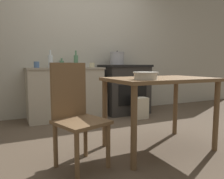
{
  "coord_description": "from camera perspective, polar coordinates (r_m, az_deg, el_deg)",
  "views": [
    {
      "loc": [
        -1.31,
        -2.39,
        0.91
      ],
      "look_at": [
        0.0,
        0.38,
        0.56
      ],
      "focal_mm": 35.0,
      "sensor_mm": 36.0,
      "label": 1
    }
  ],
  "objects": [
    {
      "name": "mixing_bowl_large",
      "position": [
        2.03,
        8.76,
        3.7
      ],
      "size": [
        0.23,
        0.23,
        0.07
      ],
      "color": "silver",
      "rests_on": "work_table"
    },
    {
      "name": "cup_center",
      "position": [
        3.75,
        -5.23,
        6.38
      ],
      "size": [
        0.09,
        0.09,
        0.08
      ],
      "primitive_type": "cylinder",
      "color": "beige",
      "rests_on": "counter_cabinet"
    },
    {
      "name": "ground_plane",
      "position": [
        2.87,
        3.29,
        -12.0
      ],
      "size": [
        14.0,
        14.0,
        0.0
      ],
      "primitive_type": "plane",
      "color": "brown"
    },
    {
      "name": "flour_sack",
      "position": [
        3.74,
        7.32,
        -4.83
      ],
      "size": [
        0.25,
        0.17,
        0.36
      ],
      "primitive_type": "cube",
      "color": "beige",
      "rests_on": "ground_plane"
    },
    {
      "name": "stock_pot",
      "position": [
        4.12,
        1.33,
        8.14
      ],
      "size": [
        0.27,
        0.27,
        0.26
      ],
      "color": "#A8A8AD",
      "rests_on": "stove"
    },
    {
      "name": "bottle_left",
      "position": [
        3.77,
        -15.76,
        7.23
      ],
      "size": [
        0.08,
        0.08,
        0.29
      ],
      "color": "silver",
      "rests_on": "counter_cabinet"
    },
    {
      "name": "bottle_far_left",
      "position": [
        3.97,
        -13.0,
        6.55
      ],
      "size": [
        0.07,
        0.07,
        0.16
      ],
      "color": "#517F5B",
      "rests_on": "counter_cabinet"
    },
    {
      "name": "work_table",
      "position": [
        2.38,
        12.33,
        0.29
      ],
      "size": [
        1.1,
        0.72,
        0.77
      ],
      "color": "brown",
      "rests_on": "ground_plane"
    },
    {
      "name": "stove",
      "position": [
        4.14,
        3.21,
        0.19
      ],
      "size": [
        0.85,
        0.68,
        0.91
      ],
      "color": "#2D2B28",
      "rests_on": "ground_plane"
    },
    {
      "name": "bottle_mid_left",
      "position": [
        3.89,
        -9.4,
        7.38
      ],
      "size": [
        0.07,
        0.07,
        0.29
      ],
      "color": "#517F5B",
      "rests_on": "counter_cabinet"
    },
    {
      "name": "cup_center_left",
      "position": [
        3.55,
        -19.1,
        6.16
      ],
      "size": [
        0.08,
        0.08,
        0.09
      ],
      "primitive_type": "cylinder",
      "color": "#4C6B99",
      "rests_on": "counter_cabinet"
    },
    {
      "name": "counter_cabinet",
      "position": [
        3.78,
        -12.16,
        -0.91
      ],
      "size": [
        1.25,
        0.6,
        0.86
      ],
      "color": "#B2A893",
      "rests_on": "ground_plane"
    },
    {
      "name": "chair",
      "position": [
        1.99,
        -9.37,
        -6.01
      ],
      "size": [
        0.51,
        0.51,
        0.93
      ],
      "rotation": [
        0.0,
        0.0,
        0.32
      ],
      "color": "brown",
      "rests_on": "ground_plane"
    },
    {
      "name": "wall_back",
      "position": [
        4.2,
        -7.25,
        11.41
      ],
      "size": [
        8.0,
        0.07,
        2.55
      ],
      "color": "#B2AD9E",
      "rests_on": "ground_plane"
    }
  ]
}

